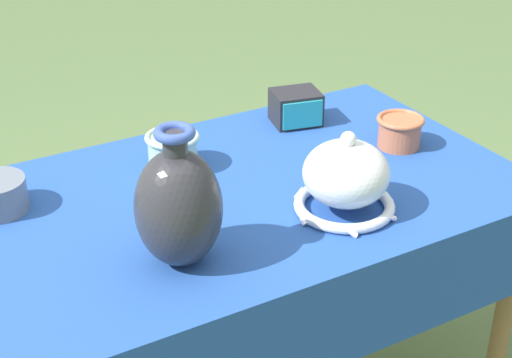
% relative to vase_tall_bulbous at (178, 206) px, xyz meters
% --- Properties ---
extents(display_table, '(1.21, 0.72, 0.71)m').
position_rel_vase_tall_bulbous_xyz_m(display_table, '(0.21, 0.16, -0.19)').
color(display_table, olive).
rests_on(display_table, ground_plane).
extents(vase_tall_bulbous, '(0.16, 0.16, 0.27)m').
position_rel_vase_tall_bulbous_xyz_m(vase_tall_bulbous, '(0.00, 0.00, 0.00)').
color(vase_tall_bulbous, '#2D2D33').
rests_on(vase_tall_bulbous, display_table).
extents(vase_dome_bell, '(0.22, 0.20, 0.18)m').
position_rel_vase_tall_bulbous_xyz_m(vase_dome_bell, '(0.36, 0.00, -0.05)').
color(vase_dome_bell, white).
rests_on(vase_dome_bell, display_table).
extents(mosaic_tile_box, '(0.13, 0.12, 0.08)m').
position_rel_vase_tall_bulbous_xyz_m(mosaic_tile_box, '(0.51, 0.41, -0.07)').
color(mosaic_tile_box, '#232328').
rests_on(mosaic_tile_box, display_table).
extents(cup_wide_terracotta, '(0.11, 0.11, 0.07)m').
position_rel_vase_tall_bulbous_xyz_m(cup_wide_terracotta, '(0.64, 0.18, -0.08)').
color(cup_wide_terracotta, '#BC6642').
rests_on(cup_wide_terracotta, display_table).
extents(cup_wide_celadon, '(0.12, 0.12, 0.08)m').
position_rel_vase_tall_bulbous_xyz_m(cup_wide_celadon, '(0.14, 0.34, -0.07)').
color(cup_wide_celadon, '#A8CCB7').
rests_on(cup_wide_celadon, display_table).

